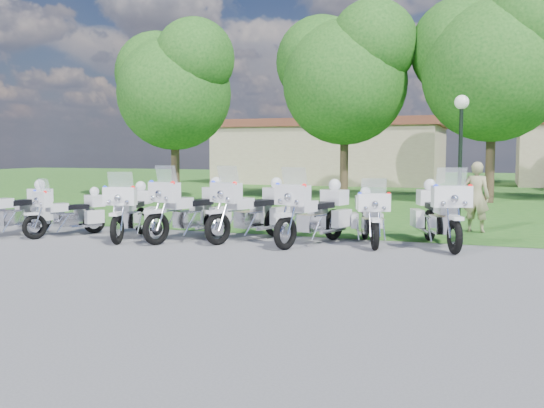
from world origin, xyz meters
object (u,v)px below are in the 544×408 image
(lamp_post, at_px, (461,125))
(bystander_a, at_px, (476,197))
(motorcycle_4, at_px, (253,209))
(motorcycle_0, at_px, (14,208))
(motorcycle_1, at_px, (70,211))
(motorcycle_6, at_px, (369,216))
(motorcycle_7, at_px, (439,213))
(motorcycle_5, at_px, (315,212))
(motorcycle_3, at_px, (192,208))
(motorcycle_2, at_px, (131,210))

(lamp_post, bearing_deg, bystander_a, -79.62)
(motorcycle_4, relative_size, lamp_post, 0.65)
(motorcycle_0, relative_size, motorcycle_4, 0.99)
(lamp_post, relative_size, bystander_a, 2.10)
(motorcycle_1, height_order, lamp_post, lamp_post)
(motorcycle_6, relative_size, motorcycle_7, 0.87)
(lamp_post, distance_m, bystander_a, 3.91)
(motorcycle_0, distance_m, motorcycle_7, 10.21)
(motorcycle_1, height_order, motorcycle_5, motorcycle_5)
(motorcycle_4, height_order, lamp_post, lamp_post)
(motorcycle_0, bearing_deg, lamp_post, -130.96)
(motorcycle_0, xyz_separation_m, motorcycle_4, (5.79, 1.43, 0.04))
(motorcycle_5, bearing_deg, bystander_a, -116.97)
(lamp_post, bearing_deg, motorcycle_4, -123.30)
(motorcycle_3, bearing_deg, motorcycle_0, 30.84)
(motorcycle_0, bearing_deg, motorcycle_4, -155.38)
(motorcycle_2, bearing_deg, motorcycle_7, 175.71)
(motorcycle_0, xyz_separation_m, motorcycle_5, (7.33, 1.36, 0.04))
(motorcycle_2, relative_size, motorcycle_5, 0.94)
(motorcycle_7, xyz_separation_m, lamp_post, (0.08, 5.95, 2.17))
(motorcycle_1, xyz_separation_m, motorcycle_6, (7.21, 1.31, 0.03))
(motorcycle_4, height_order, motorcycle_7, motorcycle_4)
(motorcycle_2, height_order, motorcycle_5, motorcycle_5)
(motorcycle_3, distance_m, motorcycle_5, 2.95)
(motorcycle_2, distance_m, motorcycle_4, 2.95)
(motorcycle_4, bearing_deg, motorcycle_0, 36.82)
(motorcycle_1, bearing_deg, lamp_post, -114.72)
(motorcycle_1, relative_size, bystander_a, 1.10)
(motorcycle_0, distance_m, lamp_post, 13.05)
(motorcycle_2, distance_m, motorcycle_5, 4.45)
(motorcycle_3, distance_m, motorcycle_6, 4.16)
(motorcycle_0, bearing_deg, motorcycle_1, -147.62)
(motorcycle_7, relative_size, lamp_post, 0.65)
(motorcycle_6, bearing_deg, motorcycle_5, 2.63)
(motorcycle_3, bearing_deg, lamp_post, -111.05)
(motorcycle_0, xyz_separation_m, bystander_a, (10.69, 4.68, 0.21))
(motorcycle_2, xyz_separation_m, lamp_post, (7.15, 7.29, 2.23))
(motorcycle_4, bearing_deg, bystander_a, -123.63)
(motorcycle_1, xyz_separation_m, motorcycle_2, (1.66, 0.18, 0.08))
(motorcycle_1, distance_m, motorcycle_7, 8.86)
(bystander_a, bearing_deg, lamp_post, -67.76)
(motorcycle_3, bearing_deg, motorcycle_1, 26.98)
(motorcycle_4, height_order, bystander_a, bystander_a)
(motorcycle_5, height_order, lamp_post, lamp_post)
(motorcycle_2, xyz_separation_m, motorcycle_7, (7.07, 1.34, 0.06))
(motorcycle_2, bearing_deg, lamp_post, -149.48)
(motorcycle_2, distance_m, motorcycle_7, 7.20)
(motorcycle_6, bearing_deg, motorcycle_2, -7.50)
(motorcycle_1, bearing_deg, motorcycle_3, -146.11)
(motorcycle_2, relative_size, motorcycle_6, 1.09)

